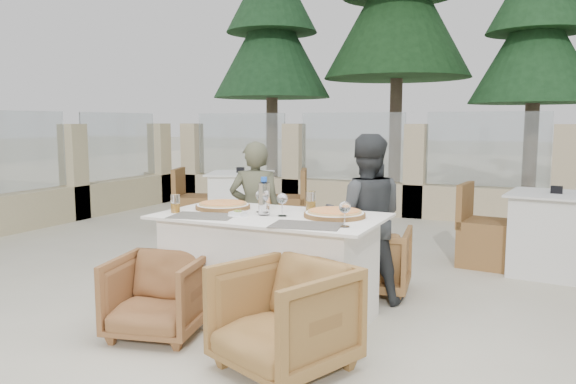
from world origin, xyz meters
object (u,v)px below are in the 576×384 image
at_px(armchair_near_left, 157,296).
at_px(pizza_left, 223,205).
at_px(wine_glass_centre, 261,200).
at_px(wine_glass_corner, 345,213).
at_px(beer_glass_right, 311,201).
at_px(bg_table_a, 241,202).
at_px(dining_table, 271,267).
at_px(diner_right, 365,218).
at_px(wine_glass_near, 282,203).
at_px(armchair_near_right, 284,317).
at_px(pizza_right, 335,213).
at_px(diner_left, 256,213).
at_px(water_bottle, 264,196).
at_px(armchair_far_right, 373,259).
at_px(beer_glass_left, 175,204).
at_px(armchair_far_left, 271,255).
at_px(olive_dish, 238,213).
at_px(bg_table_b, 554,234).

bearing_deg(armchair_near_left, pizza_left, 70.30).
xyz_separation_m(wine_glass_centre, wine_glass_corner, (0.75, -0.29, 0.00)).
distance_m(beer_glass_right, bg_table_a, 3.31).
height_order(dining_table, diner_right, diner_right).
bearing_deg(beer_glass_right, wine_glass_centre, -145.97).
bearing_deg(wine_glass_near, armchair_near_right, -63.82).
xyz_separation_m(pizza_right, armchair_near_left, (-0.99, -0.72, -0.52)).
bearing_deg(pizza_left, dining_table, -12.00).
distance_m(pizza_left, diner_right, 1.13).
distance_m(beer_glass_right, diner_left, 0.87).
bearing_deg(wine_glass_near, diner_right, 61.70).
xyz_separation_m(wine_glass_centre, armchair_near_right, (0.57, -0.80, -0.55)).
height_order(armchair_near_left, bg_table_a, bg_table_a).
height_order(water_bottle, armchair_near_left, water_bottle).
relative_size(armchair_far_right, diner_left, 0.49).
bearing_deg(beer_glass_left, wine_glass_corner, -0.56).
height_order(dining_table, armchair_near_right, dining_table).
height_order(pizza_right, wine_glass_centre, wine_glass_centre).
height_order(wine_glass_corner, armchair_far_right, wine_glass_corner).
xyz_separation_m(dining_table, armchair_far_right, (0.49, 0.93, -0.10)).
distance_m(pizza_left, armchair_far_left, 0.84).
bearing_deg(armchair_far_left, olive_dish, 125.70).
xyz_separation_m(wine_glass_near, diner_left, (-0.62, 0.76, -0.23)).
height_order(wine_glass_centre, armchair_near_right, wine_glass_centre).
distance_m(dining_table, diner_right, 0.90).
height_order(armchair_far_right, bg_table_a, bg_table_a).
bearing_deg(armchair_near_right, wine_glass_centre, 147.57).
bearing_deg(beer_glass_left, beer_glass_right, 28.97).
height_order(pizza_left, diner_right, diner_right).
height_order(armchair_far_left, armchair_near_left, armchair_near_left).
relative_size(wine_glass_near, bg_table_b, 0.11).
height_order(wine_glass_centre, wine_glass_corner, same).
xyz_separation_m(wine_glass_corner, diner_left, (-1.16, 0.95, -0.23)).
distance_m(diner_right, bg_table_b, 2.06).
xyz_separation_m(pizza_right, armchair_far_right, (0.04, 0.83, -0.52)).
bearing_deg(bg_table_a, bg_table_b, -30.23).
xyz_separation_m(dining_table, armchair_far_left, (-0.37, 0.75, -0.11)).
distance_m(armchair_far_right, bg_table_b, 1.87).
bearing_deg(diner_right, beer_glass_left, 19.55).
bearing_deg(bg_table_a, diner_left, -77.89).
height_order(wine_glass_centre, armchair_far_left, wine_glass_centre).
height_order(beer_glass_right, diner_right, diner_right).
bearing_deg(diner_right, armchair_near_left, 33.66).
distance_m(beer_glass_right, bg_table_b, 2.59).
height_order(water_bottle, diner_left, diner_left).
xyz_separation_m(dining_table, pizza_left, (-0.46, 0.10, 0.41)).
relative_size(armchair_near_right, bg_table_a, 0.42).
distance_m(pizza_right, diner_right, 0.61).
distance_m(beer_glass_left, armchair_near_right, 1.35).
height_order(wine_glass_corner, armchair_near_right, wine_glass_corner).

